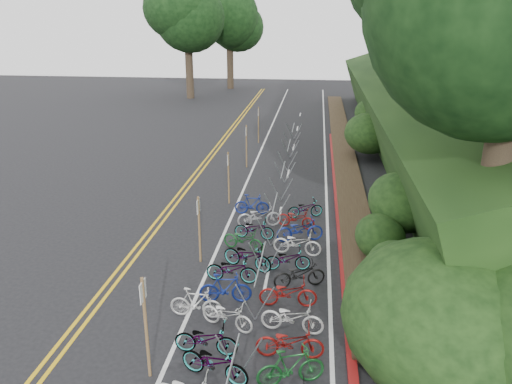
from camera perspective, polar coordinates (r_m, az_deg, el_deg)
ground at (r=14.41m, az=-13.43°, el=-16.75°), size 120.00×120.00×0.00m
road_markings at (r=22.85m, az=-3.40°, el=-2.07°), size 7.47×80.00×0.01m
red_curb at (r=24.30m, az=9.25°, el=-0.84°), size 0.25×28.00×0.10m
embankment at (r=31.54m, az=22.49°, el=7.39°), size 14.30×48.14×9.11m
bike_racks_rest at (r=25.01m, az=3.09°, el=1.93°), size 1.14×23.00×1.17m
signpost_near at (r=12.48m, az=-12.51°, el=-14.27°), size 0.08×0.40×2.73m
signposts_rest at (r=26.05m, az=-2.02°, el=3.99°), size 0.08×18.40×2.50m
bike_front at (r=15.03m, az=-6.87°, el=-12.46°), size 0.49×1.59×0.95m
bike_valet at (r=16.15m, az=0.94°, el=-9.95°), size 3.34×14.48×1.02m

